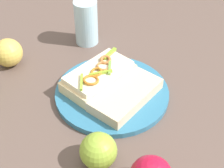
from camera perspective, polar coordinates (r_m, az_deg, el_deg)
ground_plane at (r=0.77m, az=0.00°, el=-1.88°), size 2.00×2.00×0.00m
plate at (r=0.77m, az=0.00°, el=-1.51°), size 0.26×0.26×0.01m
sandwich at (r=0.77m, az=-2.27°, el=1.38°), size 0.19×0.14×0.05m
bread_slice_side at (r=0.73m, az=2.40°, el=-1.87°), size 0.18×0.13×0.03m
apple_0 at (r=0.88m, az=-17.15°, el=5.29°), size 0.10×0.10×0.07m
apple_4 at (r=0.62m, az=-2.35°, el=-11.34°), size 0.09×0.09×0.07m
drinking_glass at (r=0.91m, az=-4.44°, el=10.44°), size 0.06×0.06×0.12m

